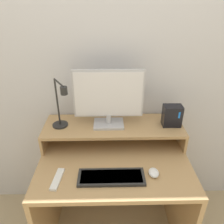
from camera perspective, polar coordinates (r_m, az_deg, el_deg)
name	(u,v)px	position (r m, az deg, el deg)	size (l,w,h in m)	color
wall_back	(113,73)	(1.67, 0.20, 10.23)	(6.00, 0.05, 2.50)	silver
desk	(114,183)	(1.72, 0.52, -18.05)	(1.03, 0.73, 0.76)	tan
monitor_shelf	(113,127)	(1.64, 0.36, -4.06)	(1.03, 0.33, 0.15)	tan
monitor	(108,98)	(1.52, -0.93, 3.74)	(0.49, 0.16, 0.42)	#BCBCC1
desk_lamp	(61,109)	(1.54, -13.26, 0.66)	(0.16, 0.22, 0.37)	black
router_dock	(172,116)	(1.64, 15.41, -0.93)	(0.13, 0.09, 0.16)	black
keyboard	(111,177)	(1.40, -0.17, -16.63)	(0.41, 0.14, 0.02)	#282828
mouse	(154,173)	(1.44, 10.84, -15.31)	(0.07, 0.08, 0.04)	white
remote_control	(57,179)	(1.43, -14.08, -16.65)	(0.06, 0.18, 0.02)	white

